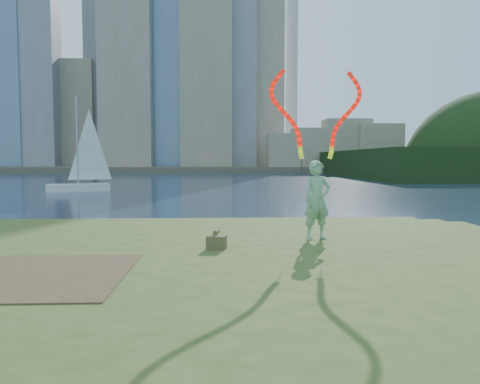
{
  "coord_description": "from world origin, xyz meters",
  "views": [
    {
      "loc": [
        0.9,
        -10.59,
        2.63
      ],
      "look_at": [
        1.39,
        1.0,
        1.82
      ],
      "focal_mm": 35.0,
      "sensor_mm": 36.0,
      "label": 1
    }
  ],
  "objects": [
    {
      "name": "far_shore",
      "position": [
        0.0,
        95.0,
        0.6
      ],
      "size": [
        320.0,
        40.0,
        1.2
      ],
      "primitive_type": "cube",
      "color": "#4F493A",
      "rests_on": "ground"
    },
    {
      "name": "woman_with_ribbons",
      "position": [
        3.11,
        0.01,
        2.19
      ],
      "size": [
        2.04,
        0.74,
        4.17
      ],
      "rotation": [
        0.0,
        0.0,
        0.29
      ],
      "color": "#21712D",
      "rests_on": "grassy_knoll"
    },
    {
      "name": "dirt_patch",
      "position": [
        -2.2,
        -3.2,
        0.81
      ],
      "size": [
        3.2,
        3.0,
        0.02
      ],
      "primitive_type": "cube",
      "color": "#47331E",
      "rests_on": "grassy_knoll"
    },
    {
      "name": "sailboat",
      "position": [
        -10.5,
        28.23,
        1.34
      ],
      "size": [
        5.05,
        3.38,
        7.79
      ],
      "rotation": [
        0.0,
        0.0,
        0.42
      ],
      "color": "silver",
      "rests_on": "ground"
    },
    {
      "name": "ground",
      "position": [
        0.0,
        0.0,
        0.0
      ],
      "size": [
        320.0,
        320.0,
        0.0
      ],
      "primitive_type": "plane",
      "color": "#192640",
      "rests_on": "ground"
    },
    {
      "name": "canvas_bag",
      "position": [
        0.82,
        -1.11,
        0.95
      ],
      "size": [
        0.44,
        0.49,
        0.37
      ],
      "rotation": [
        0.0,
        0.0,
        -0.23
      ],
      "color": "#49452A",
      "rests_on": "grassy_knoll"
    },
    {
      "name": "grassy_knoll",
      "position": [
        0.0,
        -2.3,
        0.34
      ],
      "size": [
        20.0,
        18.0,
        0.8
      ],
      "color": "#3A4A1A",
      "rests_on": "ground"
    },
    {
      "name": "observation_tower",
      "position": [
        18.0,
        102.0,
        39.11
      ],
      "size": [
        10.0,
        10.0,
        58.0
      ],
      "color": "silver",
      "rests_on": "far_shore"
    }
  ]
}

